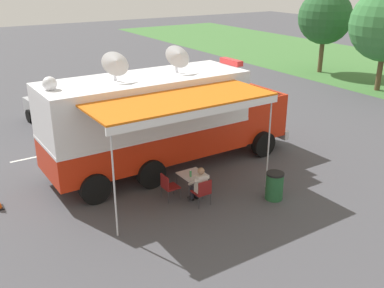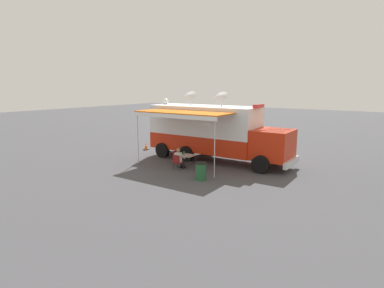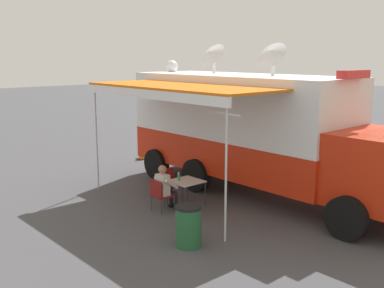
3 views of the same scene
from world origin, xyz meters
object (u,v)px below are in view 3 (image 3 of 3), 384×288
water_bottle (179,177)px  seated_responder (165,187)px  folding_chair_at_table (160,193)px  command_truck (256,129)px  folding_chair_beside_table (170,181)px  trash_bin (189,226)px  traffic_cone (142,152)px  car_behind_truck (327,131)px  folding_table (186,183)px

water_bottle → seated_responder: size_ratio=0.18×
folding_chair_at_table → command_truck: bearing=171.6°
folding_chair_beside_table → trash_bin: bearing=59.1°
water_bottle → traffic_cone: bearing=-114.6°
folding_chair_beside_table → seated_responder: seated_responder is taller
water_bottle → folding_chair_beside_table: 0.80m
folding_chair_beside_table → water_bottle: bearing=72.1°
folding_chair_at_table → car_behind_truck: car_behind_truck is taller
traffic_cone → trash_bin: bearing=62.4°
command_truck → folding_chair_beside_table: 2.97m
seated_responder → trash_bin: seated_responder is taller
folding_table → trash_bin: (1.65, 2.06, -0.22)m
seated_responder → traffic_cone: seated_responder is taller
folding_chair_beside_table → traffic_cone: bearing=-115.6°
water_bottle → traffic_cone: 6.03m
traffic_cone → command_truck: bearing=90.3°
command_truck → seated_responder: 3.31m
command_truck → folding_table: bearing=-8.3°
folding_table → folding_chair_beside_table: size_ratio=0.94×
command_truck → car_behind_truck: size_ratio=2.18×
command_truck → folding_chair_at_table: size_ratio=10.96×
trash_bin → seated_responder: bearing=-115.3°
command_truck → water_bottle: 2.81m
command_truck → folding_table: size_ratio=11.69×
folding_chair_at_table → folding_chair_beside_table: (-0.89, -0.73, 0.00)m
water_bottle → trash_bin: 2.70m
seated_responder → folding_chair_at_table: bearing=1.2°
water_bottle → trash_bin: (1.51, 2.21, -0.38)m
folding_table → seated_responder: 0.62m
folding_chair_at_table → car_behind_truck: 10.22m
command_truck → car_behind_truck: command_truck is taller
folding_table → folding_chair_beside_table: 0.87m
folding_chair_at_table → trash_bin: size_ratio=0.96×
trash_bin → traffic_cone: (-4.02, -7.67, -0.18)m
water_bottle → car_behind_truck: car_behind_truck is taller
command_truck → water_bottle: command_truck is taller
folding_chair_at_table → water_bottle: bearing=-177.7°
folding_chair_at_table → car_behind_truck: size_ratio=0.20×
car_behind_truck → command_truck: bearing=16.5°
folding_chair_at_table → folding_chair_beside_table: size_ratio=1.00×
car_behind_truck → seated_responder: bearing=9.0°
trash_bin → traffic_cone: trash_bin is taller
command_truck → seated_responder: size_ratio=7.63×
command_truck → trash_bin: (4.05, 1.71, -1.49)m
water_bottle → folding_chair_at_table: (0.67, 0.03, -0.32)m
seated_responder → command_truck: bearing=171.0°
folding_table → car_behind_truck: car_behind_truck is taller
water_bottle → trash_bin: water_bottle is taller
trash_bin → folding_chair_at_table: bearing=-111.2°
command_truck → water_bottle: (2.53, -0.50, -1.11)m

